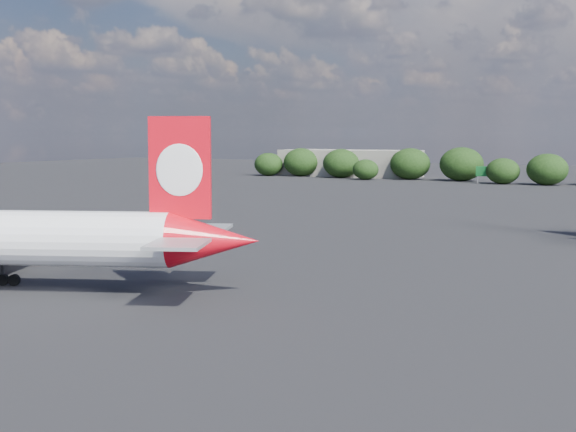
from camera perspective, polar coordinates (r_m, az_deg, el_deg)
The scene contains 4 objects.
ground at distance 99.67m, azimuth 5.71°, elevation -1.65°, with size 500.00×500.00×0.00m, color black.
terminal_building at distance 246.07m, azimuth 4.42°, elevation 3.77°, with size 42.00×16.00×8.00m.
highway_sign at distance 214.56m, azimuth 13.99°, elevation 3.08°, with size 6.00×0.30×4.50m.
horizon_treeline at distance 215.70m, azimuth 18.71°, elevation 3.17°, with size 203.36×16.66×9.30m.
Camera 1 is at (40.15, -30.29, 13.03)m, focal length 50.00 mm.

